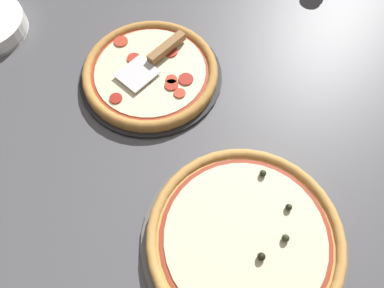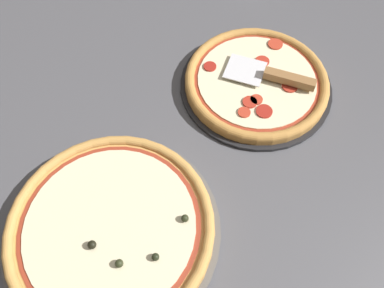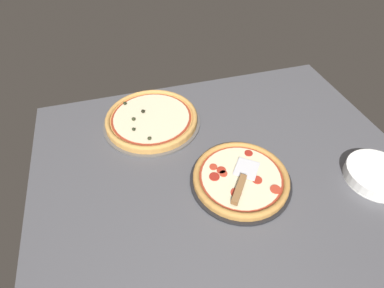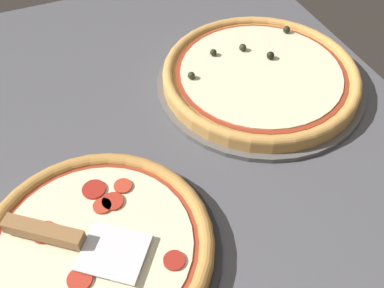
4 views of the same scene
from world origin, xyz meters
The scene contains 7 objects.
ground_plane centered at (0.00, 0.00, -1.80)cm, with size 139.00×121.03×3.60cm, color #4C4C51.
pizza_pan_front centered at (2.80, -3.34, 0.50)cm, with size 35.79×35.79×1.00cm, color black.
pizza_front centered at (2.79, -3.34, 2.28)cm, with size 33.65×33.65×2.67cm.
pizza_pan_back centered at (-21.38, 36.20, 0.50)cm, with size 41.22×41.22×1.00cm, color #565451.
pizza_back centered at (-21.39, 36.20, 2.67)cm, with size 38.74×38.74×4.12cm.
serving_spatula centered at (0.81, -7.58, 4.46)cm, with size 16.50×19.32×2.00cm.
plate_stack centered at (49.25, -15.36, 2.10)cm, with size 21.37×21.37×4.20cm.
Camera 3 is at (-31.69, -61.64, 84.30)cm, focal length 28.00 mm.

